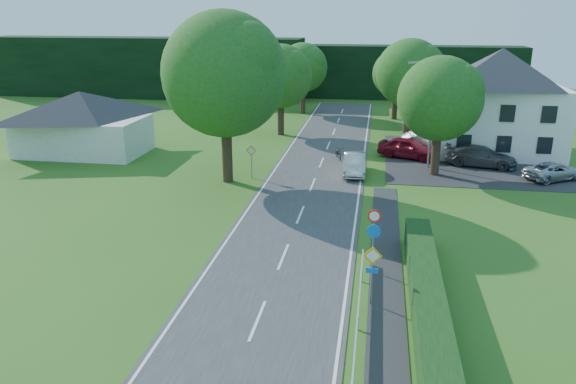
% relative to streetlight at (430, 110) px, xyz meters
% --- Properties ---
extents(road, '(7.00, 80.00, 0.04)m').
position_rel_streetlight_xyz_m(road, '(-8.06, -10.00, -4.44)').
color(road, '#333335').
rests_on(road, ground).
extents(parking_pad, '(14.00, 16.00, 0.04)m').
position_rel_streetlight_xyz_m(parking_pad, '(3.94, 3.00, -4.44)').
color(parking_pad, '#27282A').
rests_on(parking_pad, ground).
extents(line_edge_left, '(0.12, 80.00, 0.01)m').
position_rel_streetlight_xyz_m(line_edge_left, '(-11.31, -10.00, -4.42)').
color(line_edge_left, white).
rests_on(line_edge_left, road).
extents(line_edge_right, '(0.12, 80.00, 0.01)m').
position_rel_streetlight_xyz_m(line_edge_right, '(-4.81, -10.00, -4.42)').
color(line_edge_right, white).
rests_on(line_edge_right, road).
extents(line_centre, '(0.12, 80.00, 0.01)m').
position_rel_streetlight_xyz_m(line_centre, '(-8.06, -10.00, -4.42)').
color(line_centre, white).
rests_on(line_centre, road).
extents(tree_main, '(9.40, 9.40, 11.64)m').
position_rel_streetlight_xyz_m(tree_main, '(-14.06, -6.00, 1.36)').
color(tree_main, '#185218').
rests_on(tree_main, ground).
extents(tree_left_far, '(7.00, 7.00, 8.58)m').
position_rel_streetlight_xyz_m(tree_left_far, '(-13.06, 10.00, -0.17)').
color(tree_left_far, '#185218').
rests_on(tree_left_far, ground).
extents(tree_right_far, '(7.40, 7.40, 9.09)m').
position_rel_streetlight_xyz_m(tree_right_far, '(-1.06, 12.00, 0.08)').
color(tree_right_far, '#185218').
rests_on(tree_right_far, ground).
extents(tree_left_back, '(6.60, 6.60, 8.07)m').
position_rel_streetlight_xyz_m(tree_left_back, '(-12.56, 22.00, -0.43)').
color(tree_left_back, '#185218').
rests_on(tree_left_back, ground).
extents(tree_right_back, '(6.20, 6.20, 7.56)m').
position_rel_streetlight_xyz_m(tree_right_back, '(-2.06, 20.00, -0.68)').
color(tree_right_back, '#185218').
rests_on(tree_right_back, ground).
extents(tree_right_mid, '(7.00, 7.00, 8.58)m').
position_rel_streetlight_xyz_m(tree_right_mid, '(0.44, -2.00, -0.17)').
color(tree_right_mid, '#185218').
rests_on(tree_right_mid, ground).
extents(treeline_left, '(44.00, 6.00, 8.00)m').
position_rel_streetlight_xyz_m(treeline_left, '(-36.06, 32.00, -0.46)').
color(treeline_left, black).
rests_on(treeline_left, ground).
extents(treeline_right, '(30.00, 5.00, 7.00)m').
position_rel_streetlight_xyz_m(treeline_right, '(-0.06, 36.00, -0.96)').
color(treeline_right, black).
rests_on(treeline_right, ground).
extents(bungalow_left, '(11.00, 6.50, 5.20)m').
position_rel_streetlight_xyz_m(bungalow_left, '(-28.06, 0.00, -1.75)').
color(bungalow_left, beige).
rests_on(bungalow_left, ground).
extents(house_white, '(10.60, 8.40, 8.60)m').
position_rel_streetlight_xyz_m(house_white, '(5.94, 6.00, -0.06)').
color(house_white, white).
rests_on(house_white, ground).
extents(streetlight, '(2.03, 0.18, 8.00)m').
position_rel_streetlight_xyz_m(streetlight, '(0.00, 0.00, 0.00)').
color(streetlight, gray).
rests_on(streetlight, ground).
extents(sign_priority_right, '(0.78, 0.09, 2.59)m').
position_rel_streetlight_xyz_m(sign_priority_right, '(-3.76, -22.02, -2.67)').
color(sign_priority_right, gray).
rests_on(sign_priority_right, ground).
extents(sign_roundabout, '(0.64, 0.08, 2.37)m').
position_rel_streetlight_xyz_m(sign_roundabout, '(-3.76, -19.02, -2.79)').
color(sign_roundabout, gray).
rests_on(sign_roundabout, ground).
extents(sign_speed_limit, '(0.64, 0.11, 2.37)m').
position_rel_streetlight_xyz_m(sign_speed_limit, '(-3.76, -17.03, -2.70)').
color(sign_speed_limit, gray).
rests_on(sign_speed_limit, ground).
extents(sign_priority_left, '(0.78, 0.09, 2.44)m').
position_rel_streetlight_xyz_m(sign_priority_left, '(-12.56, -5.02, -2.75)').
color(sign_priority_left, gray).
rests_on(sign_priority_left, ground).
extents(moving_car, '(1.76, 4.58, 1.49)m').
position_rel_streetlight_xyz_m(moving_car, '(-5.36, -2.80, -3.68)').
color(moving_car, silver).
rests_on(moving_car, road).
extents(motorcycle, '(1.16, 1.98, 0.98)m').
position_rel_streetlight_xyz_m(motorcycle, '(-6.84, 1.45, -3.93)').
color(motorcycle, black).
rests_on(motorcycle, road).
extents(parked_car_red, '(5.25, 3.61, 1.66)m').
position_rel_streetlight_xyz_m(parked_car_red, '(-1.27, 2.62, -3.59)').
color(parked_car_red, maroon).
rests_on(parked_car_red, parking_pad).
extents(parked_car_silver_a, '(5.29, 2.75, 1.66)m').
position_rel_streetlight_xyz_m(parked_car_silver_a, '(0.06, 4.62, -3.59)').
color(parked_car_silver_a, '#A0A1A5').
rests_on(parked_car_silver_a, parking_pad).
extents(parked_car_grey, '(5.69, 3.37, 1.55)m').
position_rel_streetlight_xyz_m(parked_car_grey, '(4.14, 0.92, -3.65)').
color(parked_car_grey, '#46474B').
rests_on(parked_car_grey, parking_pad).
extents(parked_car_silver_b, '(4.82, 3.96, 1.22)m').
position_rel_streetlight_xyz_m(parked_car_silver_b, '(8.69, -2.00, -3.81)').
color(parked_car_silver_b, '#B5B5BC').
rests_on(parked_car_silver_b, parking_pad).
extents(parasol, '(2.91, 2.94, 2.16)m').
position_rel_streetlight_xyz_m(parasol, '(0.50, 4.31, -3.34)').
color(parasol, '#B30E19').
rests_on(parasol, parking_pad).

